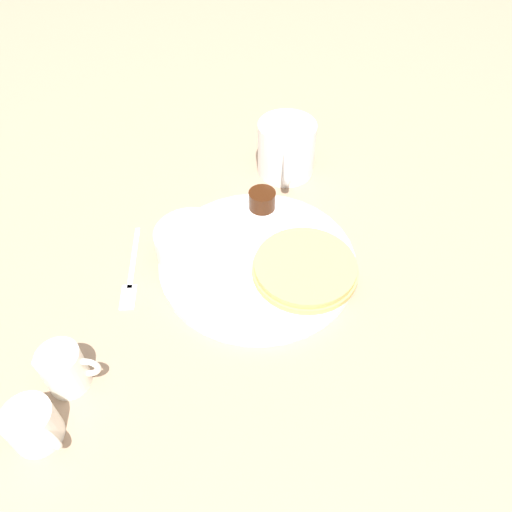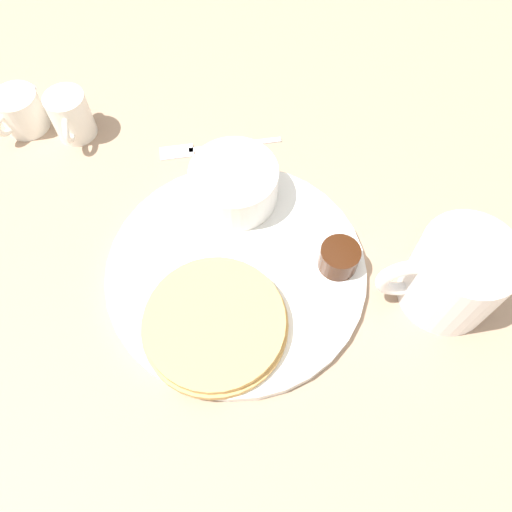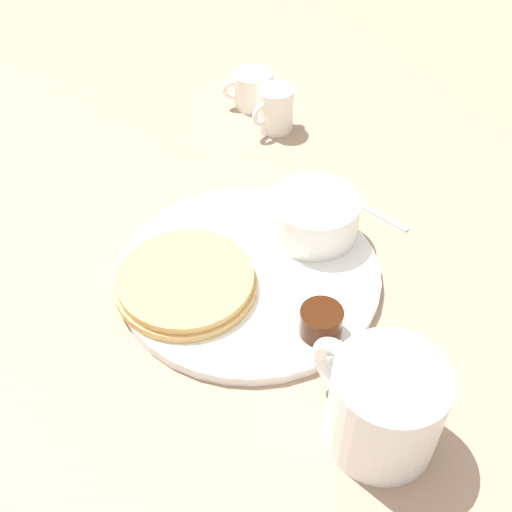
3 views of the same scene
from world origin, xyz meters
name	(u,v)px [view 1 (image 1 of 3)]	position (x,y,z in m)	size (l,w,h in m)	color
ground_plane	(258,264)	(0.00, 0.00, 0.00)	(4.00, 4.00, 0.00)	#9E7F66
plate	(258,261)	(0.00, 0.00, 0.01)	(0.28, 0.28, 0.01)	white
pancake_stack	(305,268)	(-0.05, 0.05, 0.02)	(0.15, 0.15, 0.02)	tan
bowl	(191,243)	(0.08, -0.05, 0.04)	(0.10, 0.10, 0.05)	white
syrup_cup	(262,200)	(-0.05, -0.09, 0.03)	(0.04, 0.04, 0.03)	#38190A
butter_ramekin	(183,238)	(0.08, -0.07, 0.03)	(0.04, 0.04, 0.04)	white
coffee_mug	(286,149)	(-0.14, -0.17, 0.05)	(0.09, 0.12, 0.09)	white
creamer_pitcher_near	(64,369)	(0.28, 0.07, 0.03)	(0.07, 0.05, 0.06)	white
creamer_pitcher_far	(33,425)	(0.32, 0.12, 0.03)	(0.05, 0.07, 0.05)	white
fork	(131,276)	(0.17, -0.06, 0.00)	(0.07, 0.15, 0.00)	silver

